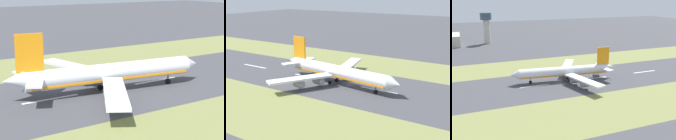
{
  "view_description": "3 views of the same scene",
  "coord_description": "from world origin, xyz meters",
  "views": [
    {
      "loc": [
        100.71,
        -66.12,
        34.83
      ],
      "look_at": [
        2.74,
        -4.98,
        7.0
      ],
      "focal_mm": 60.0,
      "sensor_mm": 36.0,
      "label": 1
    },
    {
      "loc": [
        120.51,
        72.89,
        44.08
      ],
      "look_at": [
        2.74,
        -4.98,
        7.0
      ],
      "focal_mm": 50.0,
      "sensor_mm": 36.0,
      "label": 2
    },
    {
      "loc": [
        -143.41,
        53.24,
        52.69
      ],
      "look_at": [
        2.74,
        -4.98,
        7.0
      ],
      "focal_mm": 42.0,
      "sensor_mm": 36.0,
      "label": 3
    }
  ],
  "objects": [
    {
      "name": "airplane_main_jet",
      "position": [
        2.51,
        -6.88,
        6.02
      ],
      "size": [
        63.67,
        67.17,
        20.2
      ],
      "color": "silver",
      "rests_on": "ground"
    },
    {
      "name": "grass_median_west",
      "position": [
        -45.0,
        0.0,
        0.0
      ],
      "size": [
        40.0,
        600.0,
        0.01
      ],
      "primitive_type": "cube",
      "color": "olive",
      "rests_on": "ground"
    },
    {
      "name": "centreline_dash_mid",
      "position": [
        0.0,
        -24.98,
        0.01
      ],
      "size": [
        1.2,
        18.0,
        0.01
      ],
      "primitive_type": "cube",
      "color": "silver",
      "rests_on": "ground"
    },
    {
      "name": "centreline_dash_near",
      "position": [
        0.0,
        -64.98,
        0.01
      ],
      "size": [
        1.2,
        18.0,
        0.01
      ],
      "primitive_type": "cube",
      "color": "silver",
      "rests_on": "ground"
    },
    {
      "name": "ground_plane",
      "position": [
        0.0,
        0.0,
        0.0
      ],
      "size": [
        800.0,
        800.0,
        0.0
      ],
      "primitive_type": "plane",
      "color": "#424247"
    },
    {
      "name": "grass_median_east",
      "position": [
        45.0,
        0.0,
        0.0
      ],
      "size": [
        40.0,
        600.0,
        0.01
      ],
      "primitive_type": "cube",
      "color": "olive",
      "rests_on": "ground"
    },
    {
      "name": "centreline_dash_far",
      "position": [
        0.0,
        15.02,
        0.01
      ],
      "size": [
        1.2,
        18.0,
        0.01
      ],
      "primitive_type": "cube",
      "color": "silver",
      "rests_on": "ground"
    },
    {
      "name": "control_tower",
      "position": [
        154.64,
        25.6,
        20.63
      ],
      "size": [
        12.0,
        12.0,
        33.46
      ],
      "color": "#BCB7A8",
      "rests_on": "ground"
    }
  ]
}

